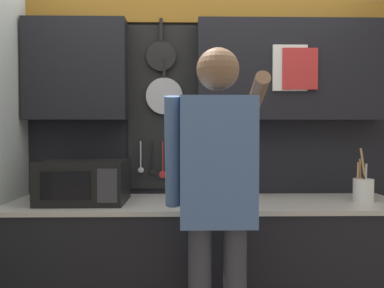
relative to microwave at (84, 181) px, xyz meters
name	(u,v)px	position (x,y,z in m)	size (l,w,h in m)	color
base_cabinet_counter	(206,268)	(0.79, 0.02, -0.58)	(2.57, 0.64, 0.89)	black
back_wall_unit	(208,117)	(0.82, 0.30, 0.43)	(3.14, 0.23, 2.31)	black
microwave	(84,181)	(0.00, 0.00, 0.00)	(0.54, 0.40, 0.27)	black
knife_block	(209,188)	(0.81, 0.00, -0.04)	(0.12, 0.16, 0.26)	brown
utensil_crock	(363,189)	(1.82, 0.00, -0.05)	(0.13, 0.13, 0.35)	white
person	(217,187)	(0.82, -0.52, 0.04)	(0.54, 0.65, 1.77)	#383842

